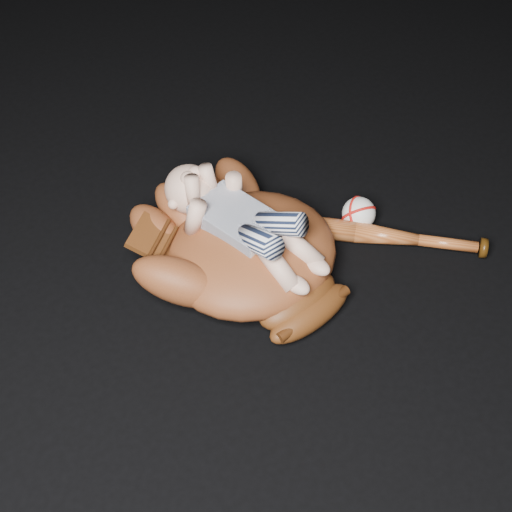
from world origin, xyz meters
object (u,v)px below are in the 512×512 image
newborn_baby (248,223)px  baseball (359,214)px  baseball_bat (368,234)px  baseball_glove (251,246)px

newborn_baby → baseball: bearing=-21.1°
baseball_bat → baseball: 0.05m
baseball_glove → newborn_baby: (0.00, 0.01, 0.05)m
baseball_glove → baseball_bat: size_ratio=1.00×
newborn_baby → baseball_bat: newborn_baby is taller
newborn_baby → baseball: (0.25, -0.04, -0.09)m
baseball_bat → baseball: bearing=72.4°
baseball_glove → baseball: bearing=-10.6°
baseball → baseball_bat: bearing=-107.6°
baseball_glove → baseball_bat: (0.24, -0.08, -0.05)m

